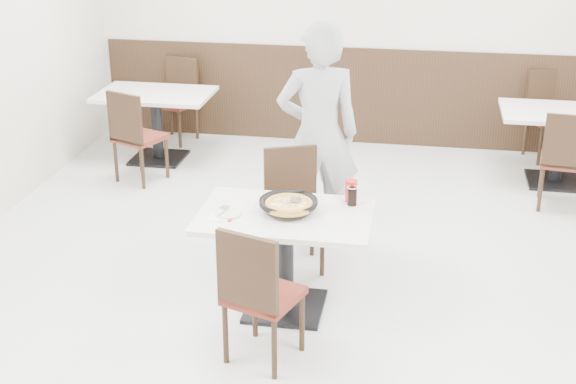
% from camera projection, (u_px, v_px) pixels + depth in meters
% --- Properties ---
extents(floor, '(7.00, 7.00, 0.00)m').
position_uv_depth(floor, '(313.00, 284.00, 6.15)').
color(floor, '#BBBBB5').
rests_on(floor, ground).
extents(wall_back, '(6.00, 0.04, 2.80)m').
position_uv_depth(wall_back, '(361.00, 21.00, 8.81)').
color(wall_back, beige).
rests_on(wall_back, floor).
extents(wainscot_back, '(5.90, 0.03, 1.10)m').
position_uv_depth(wainscot_back, '(358.00, 96.00, 9.12)').
color(wainscot_back, black).
rests_on(wainscot_back, floor).
extents(main_table, '(1.24, 0.86, 0.75)m').
position_uv_depth(main_table, '(285.00, 262.00, 5.67)').
color(main_table, white).
rests_on(main_table, floor).
extents(chair_near, '(0.53, 0.53, 0.95)m').
position_uv_depth(chair_near, '(264.00, 292.00, 5.07)').
color(chair_near, black).
rests_on(chair_near, floor).
extents(chair_far, '(0.54, 0.54, 0.95)m').
position_uv_depth(chair_far, '(295.00, 212.00, 6.24)').
color(chair_far, black).
rests_on(chair_far, floor).
extents(trivet, '(0.12, 0.12, 0.04)m').
position_uv_depth(trivet, '(287.00, 211.00, 5.52)').
color(trivet, black).
rests_on(trivet, main_table).
extents(pizza_pan, '(0.38, 0.38, 0.01)m').
position_uv_depth(pizza_pan, '(288.00, 206.00, 5.55)').
color(pizza_pan, black).
rests_on(pizza_pan, trivet).
extents(pizza, '(0.36, 0.36, 0.02)m').
position_uv_depth(pizza, '(289.00, 206.00, 5.50)').
color(pizza, gold).
rests_on(pizza, pizza_pan).
extents(pizza_server, '(0.08, 0.09, 0.00)m').
position_uv_depth(pizza_server, '(296.00, 199.00, 5.53)').
color(pizza_server, silver).
rests_on(pizza_server, pizza).
extents(napkin, '(0.15, 0.15, 0.00)m').
position_uv_depth(napkin, '(220.00, 217.00, 5.48)').
color(napkin, white).
rests_on(napkin, main_table).
extents(side_plate, '(0.18, 0.18, 0.01)m').
position_uv_depth(side_plate, '(228.00, 214.00, 5.51)').
color(side_plate, silver).
rests_on(side_plate, napkin).
extents(fork, '(0.05, 0.14, 0.00)m').
position_uv_depth(fork, '(224.00, 212.00, 5.51)').
color(fork, silver).
rests_on(fork, side_plate).
extents(cola_glass, '(0.07, 0.07, 0.13)m').
position_uv_depth(cola_glass, '(352.00, 196.00, 5.65)').
color(cola_glass, black).
rests_on(cola_glass, main_table).
extents(red_cup, '(0.09, 0.09, 0.16)m').
position_uv_depth(red_cup, '(351.00, 191.00, 5.70)').
color(red_cup, red).
rests_on(red_cup, main_table).
extents(diner_person, '(0.79, 0.63, 1.87)m').
position_uv_depth(diner_person, '(318.00, 135.00, 6.54)').
color(diner_person, '#B4B4B9').
rests_on(diner_person, floor).
extents(bg_table_left, '(1.29, 0.94, 0.75)m').
position_uv_depth(bg_table_left, '(157.00, 126.00, 8.64)').
color(bg_table_left, white).
rests_on(bg_table_left, floor).
extents(bg_chair_left_near, '(0.55, 0.55, 0.95)m').
position_uv_depth(bg_chair_left_near, '(140.00, 135.00, 8.02)').
color(bg_chair_left_near, black).
rests_on(bg_chair_left_near, floor).
extents(bg_chair_left_far, '(0.52, 0.52, 0.95)m').
position_uv_depth(bg_chair_left_far, '(174.00, 101.00, 9.19)').
color(bg_chair_left_far, black).
rests_on(bg_chair_left_far, floor).
extents(bg_table_right, '(1.27, 0.92, 0.75)m').
position_uv_depth(bg_table_right, '(559.00, 147.00, 7.99)').
color(bg_table_right, white).
rests_on(bg_table_right, floor).
extents(bg_chair_right_near, '(0.47, 0.47, 0.95)m').
position_uv_depth(bg_chair_right_near, '(565.00, 159.00, 7.38)').
color(bg_chair_right_near, black).
rests_on(bg_chair_right_near, floor).
extents(bg_chair_right_far, '(0.54, 0.54, 0.95)m').
position_uv_depth(bg_chair_right_far, '(551.00, 117.00, 8.61)').
color(bg_chair_right_far, black).
rests_on(bg_chair_right_far, floor).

